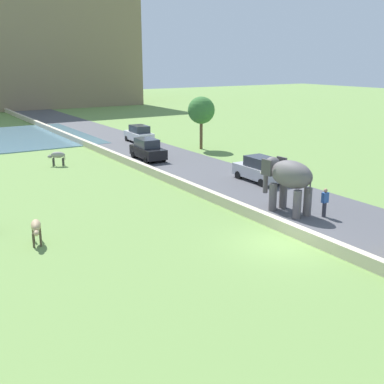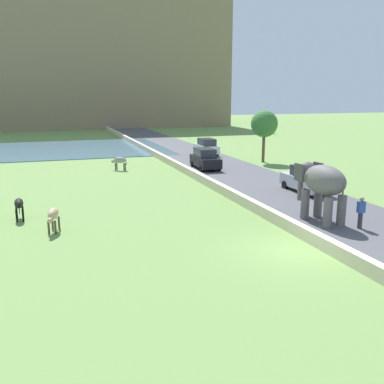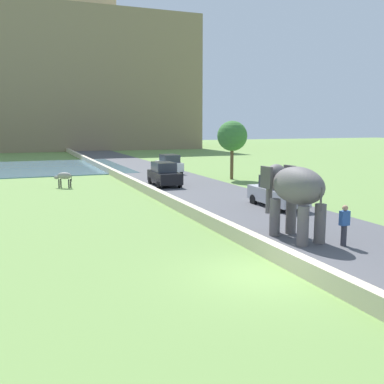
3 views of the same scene
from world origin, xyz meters
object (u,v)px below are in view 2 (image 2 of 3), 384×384
at_px(person_beside_elephant, 361,212).
at_px(car_silver, 306,179).
at_px(car_white, 206,147).
at_px(cow_tan, 53,215).
at_px(car_black, 205,159).
at_px(cow_grey, 120,161).
at_px(elephant, 321,183).
at_px(cow_black, 19,204).

xyz_separation_m(person_beside_elephant, car_silver, (2.04, 7.82, 0.03)).
bearing_deg(car_white, cow_tan, -125.63).
xyz_separation_m(car_black, cow_grey, (-7.15, 1.78, -0.06)).
bearing_deg(elephant, car_silver, 62.60).
distance_m(car_silver, car_white, 18.98).
relative_size(car_black, car_white, 1.00).
relative_size(car_white, cow_tan, 2.86).
bearing_deg(cow_black, car_white, 48.03).
distance_m(car_black, cow_black, 18.63).
bearing_deg(person_beside_elephant, car_black, 93.41).
distance_m(person_beside_elephant, car_white, 26.87).
distance_m(car_black, car_silver, 11.27).
xyz_separation_m(elephant, cow_tan, (-12.95, 2.60, -1.20)).
distance_m(car_white, cow_grey, 12.11).
distance_m(cow_grey, cow_black, 15.29).
relative_size(person_beside_elephant, cow_grey, 1.20).
bearing_deg(cow_tan, cow_grey, 70.14).
bearing_deg(car_white, person_beside_elephant, -94.35).
xyz_separation_m(elephant, person_beside_elephant, (1.13, -1.70, -1.16)).
bearing_deg(person_beside_elephant, cow_tan, 163.00).
bearing_deg(cow_tan, elephant, -11.36).
relative_size(cow_grey, cow_tan, 0.95).
xyz_separation_m(person_beside_elephant, cow_grey, (-8.26, 20.42, -0.04)).
distance_m(cow_black, cow_tan, 3.20).
bearing_deg(cow_tan, car_white, 54.37).
bearing_deg(cow_black, person_beside_elephant, -24.21).
relative_size(car_silver, cow_black, 2.88).
relative_size(person_beside_elephant, car_black, 0.40).
height_order(elephant, cow_black, elephant).
relative_size(elephant, car_black, 0.87).
height_order(car_silver, car_white, same).
xyz_separation_m(person_beside_elephant, cow_black, (-15.71, 7.06, -0.04)).
distance_m(elephant, cow_black, 15.58).
bearing_deg(elephant, car_black, 89.93).
bearing_deg(car_black, person_beside_elephant, -86.59).
bearing_deg(cow_tan, person_beside_elephant, -17.00).
relative_size(person_beside_elephant, cow_black, 1.17).
bearing_deg(elephant, cow_grey, 110.86).
height_order(car_black, cow_tan, car_black).
bearing_deg(person_beside_elephant, car_silver, 75.39).
bearing_deg(elephant, car_white, 82.81).
bearing_deg(car_silver, cow_grey, 129.26).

